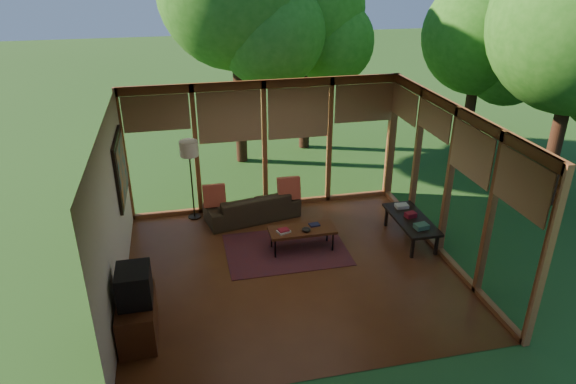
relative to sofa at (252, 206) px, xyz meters
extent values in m
plane|color=brown|center=(0.37, -2.00, -0.27)|extent=(5.50, 5.50, 0.00)
plane|color=silver|center=(0.37, -2.00, 2.43)|extent=(5.50, 5.50, 0.00)
cube|color=beige|center=(-2.38, -2.00, 1.08)|extent=(0.04, 5.00, 2.70)
cube|color=beige|center=(0.37, -4.50, 1.08)|extent=(5.50, 0.04, 2.70)
cube|color=brown|center=(0.37, 0.50, 1.08)|extent=(5.50, 0.12, 2.70)
cube|color=brown|center=(3.12, -2.00, 1.08)|extent=(0.12, 5.00, 2.70)
plane|color=#27541F|center=(8.37, 6.00, -0.28)|extent=(40.00, 40.00, 0.00)
cylinder|color=#361E13|center=(0.23, 3.31, 2.38)|extent=(0.28, 0.28, 5.31)
cylinder|color=#361E13|center=(2.06, 3.99, 2.08)|extent=(0.28, 0.28, 4.71)
sphere|color=#1D5A14|center=(2.06, 3.99, 3.39)|extent=(3.02, 3.02, 3.02)
cylinder|color=#361E13|center=(6.22, -0.67, 2.14)|extent=(0.28, 0.28, 4.83)
cylinder|color=#361E13|center=(6.29, 2.71, 1.68)|extent=(0.28, 0.28, 3.90)
sphere|color=#1D5A14|center=(6.29, 2.71, 2.76)|extent=(2.94, 2.94, 2.94)
cube|color=maroon|center=(0.41, -1.35, -0.27)|extent=(2.18, 1.55, 0.01)
imported|color=#34291A|center=(0.00, 0.00, 0.00)|extent=(1.97, 1.08, 0.55)
cube|color=maroon|center=(-0.75, -0.05, 0.33)|extent=(0.44, 0.23, 0.46)
cube|color=maroon|center=(0.75, -0.05, 0.33)|extent=(0.45, 0.24, 0.48)
cube|color=#B8AEA7|center=(0.35, -1.45, 0.17)|extent=(0.26, 0.23, 0.03)
cube|color=maroon|center=(0.35, -1.45, 0.20)|extent=(0.20, 0.17, 0.03)
cube|color=#161933|center=(0.95, -1.32, 0.17)|extent=(0.20, 0.16, 0.03)
ellipsoid|color=black|center=(0.75, -1.50, 0.19)|extent=(0.16, 0.16, 0.07)
cube|color=#532916|center=(-2.10, -3.16, 0.03)|extent=(0.50, 1.00, 0.60)
cube|color=black|center=(-2.08, -3.16, 0.58)|extent=(0.45, 0.55, 0.50)
cube|color=#39634E|center=(2.77, -1.89, 0.23)|extent=(0.26, 0.21, 0.09)
cube|color=maroon|center=(2.77, -1.44, 0.23)|extent=(0.22, 0.18, 0.09)
cube|color=#B8AEA7|center=(2.77, -1.04, 0.22)|extent=(0.24, 0.18, 0.07)
cylinder|color=black|center=(-1.15, 0.29, -0.26)|extent=(0.26, 0.26, 0.03)
cylinder|color=black|center=(-1.15, 0.29, 0.52)|extent=(0.03, 0.03, 1.52)
cylinder|color=beige|center=(-1.15, 0.29, 1.23)|extent=(0.36, 0.36, 0.30)
cube|color=#532916|center=(0.70, -1.40, 0.13)|extent=(1.20, 0.50, 0.05)
cylinder|color=black|center=(0.17, -1.58, -0.09)|extent=(0.03, 0.03, 0.38)
cylinder|color=black|center=(1.23, -1.58, -0.09)|extent=(0.03, 0.03, 0.38)
cylinder|color=black|center=(0.17, -1.22, -0.09)|extent=(0.03, 0.03, 0.38)
cylinder|color=black|center=(1.23, -1.22, -0.09)|extent=(0.03, 0.03, 0.38)
cube|color=black|center=(2.77, -1.49, 0.16)|extent=(0.60, 1.40, 0.05)
cube|color=black|center=(2.54, -2.09, -0.07)|extent=(0.05, 0.05, 0.40)
cube|color=black|center=(3.00, -2.09, -0.07)|extent=(0.05, 0.05, 0.40)
cube|color=black|center=(2.54, -0.89, -0.07)|extent=(0.05, 0.05, 0.40)
cube|color=black|center=(3.00, -0.89, -0.07)|extent=(0.05, 0.05, 0.40)
cube|color=black|center=(-2.35, -0.60, 1.28)|extent=(0.05, 1.35, 1.15)
cube|color=#195973|center=(-2.32, -0.60, 1.28)|extent=(0.02, 1.20, 1.00)
camera|label=1|loc=(-1.28, -9.21, 4.67)|focal=32.00mm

